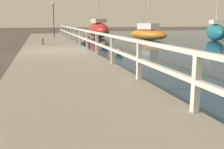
# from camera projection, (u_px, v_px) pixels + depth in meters

# --- Properties ---
(ground_plane) EXTENTS (120.00, 120.00, 0.00)m
(ground_plane) POSITION_uv_depth(u_px,v_px,m) (56.00, 56.00, 12.34)
(ground_plane) COLOR #4C473D
(dock_walkway) EXTENTS (3.21, 36.00, 0.27)m
(dock_walkway) POSITION_uv_depth(u_px,v_px,m) (56.00, 53.00, 12.31)
(dock_walkway) COLOR gray
(dock_walkway) RESTS_ON ground
(railing) EXTENTS (0.10, 32.50, 0.92)m
(railing) POSITION_uv_depth(u_px,v_px,m) (87.00, 36.00, 12.55)
(railing) COLOR silver
(railing) RESTS_ON dock_walkway
(boulder_downstream) EXTENTS (0.64, 0.57, 0.48)m
(boulder_downstream) POSITION_uv_depth(u_px,v_px,m) (83.00, 37.00, 23.13)
(boulder_downstream) COLOR gray
(boulder_downstream) RESTS_ON ground
(boulder_mid_strip) EXTENTS (0.67, 0.60, 0.50)m
(boulder_mid_strip) POSITION_uv_depth(u_px,v_px,m) (86.00, 40.00, 18.88)
(boulder_mid_strip) COLOR gray
(boulder_mid_strip) RESTS_ON ground
(boulder_far_strip) EXTENTS (0.53, 0.48, 0.40)m
(boulder_far_strip) POSITION_uv_depth(u_px,v_px,m) (104.00, 45.00, 16.00)
(boulder_far_strip) COLOR #666056
(boulder_far_strip) RESTS_ON ground
(boulder_near_dock) EXTENTS (0.60, 0.54, 0.45)m
(boulder_near_dock) POSITION_uv_depth(u_px,v_px,m) (83.00, 39.00, 20.89)
(boulder_near_dock) COLOR slate
(boulder_near_dock) RESTS_ON ground
(boulder_water_edge) EXTENTS (0.71, 0.63, 0.53)m
(boulder_water_edge) POSITION_uv_depth(u_px,v_px,m) (86.00, 38.00, 21.95)
(boulder_water_edge) COLOR #666056
(boulder_water_edge) RESTS_ON ground
(boulder_upstream) EXTENTS (0.42, 0.38, 0.32)m
(boulder_upstream) POSITION_uv_depth(u_px,v_px,m) (119.00, 52.00, 12.70)
(boulder_upstream) COLOR gray
(boulder_upstream) RESTS_ON ground
(mooring_bollard) EXTENTS (0.20, 0.20, 0.43)m
(mooring_bollard) POSITION_uv_depth(u_px,v_px,m) (42.00, 41.00, 15.21)
(mooring_bollard) COLOR gray
(mooring_bollard) RESTS_ON dock_walkway
(dock_lamp) EXTENTS (0.29, 0.29, 2.94)m
(dock_lamp) POSITION_uv_depth(u_px,v_px,m) (53.00, 10.00, 21.86)
(dock_lamp) COLOR #2D2D33
(dock_lamp) RESTS_ON dock_walkway
(sailboat_orange) EXTENTS (2.93, 4.58, 6.79)m
(sailboat_orange) POSITION_uv_depth(u_px,v_px,m) (148.00, 33.00, 22.98)
(sailboat_orange) COLOR orange
(sailboat_orange) RESTS_ON water_surface
(sailboat_red) EXTENTS (2.10, 4.50, 7.26)m
(sailboat_red) POSITION_uv_depth(u_px,v_px,m) (99.00, 30.00, 25.92)
(sailboat_red) COLOR red
(sailboat_red) RESTS_ON water_surface
(sailboat_teal) EXTENTS (2.36, 3.89, 6.31)m
(sailboat_teal) POSITION_uv_depth(u_px,v_px,m) (216.00, 31.00, 21.97)
(sailboat_teal) COLOR #1E707A
(sailboat_teal) RESTS_ON water_surface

